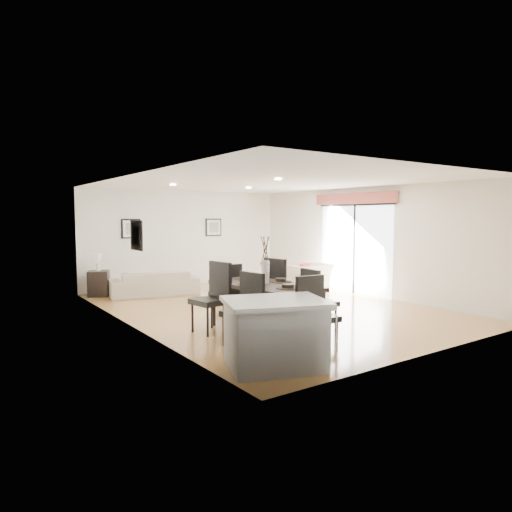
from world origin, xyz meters
TOP-DOWN VIEW (x-y plane):
  - ground at (0.00, 0.00)m, footprint 8.00×8.00m
  - wall_back at (0.00, 4.00)m, footprint 6.00×0.04m
  - wall_front at (0.00, -4.00)m, footprint 6.00×0.04m
  - wall_left at (-3.00, 0.00)m, footprint 0.04×8.00m
  - wall_right at (3.00, 0.00)m, footprint 0.04×8.00m
  - ceiling at (0.00, 0.00)m, footprint 6.00×8.00m
  - sofa at (-1.44, 2.83)m, footprint 2.26×1.26m
  - armchair at (1.94, 1.02)m, footprint 1.30×1.17m
  - courtyard_plant_a at (5.66, -0.60)m, footprint 0.71×0.62m
  - courtyard_plant_b at (5.75, 1.33)m, footprint 0.35×0.35m
  - dining_table at (-1.25, -1.63)m, footprint 1.15×2.07m
  - dining_chair_wnear at (-1.96, -2.11)m, footprint 0.58×0.58m
  - dining_chair_wfar at (-1.95, -1.11)m, footprint 0.62×0.62m
  - dining_chair_enear at (-0.54, -2.12)m, footprint 0.53×0.53m
  - dining_chair_efar at (-0.55, -1.14)m, footprint 0.60×0.60m
  - dining_chair_head at (-1.24, -2.87)m, footprint 0.53×0.53m
  - dining_chair_foot at (-1.24, -0.38)m, footprint 0.53×0.53m
  - vase at (-1.25, -1.63)m, footprint 1.05×1.61m
  - coffee_table at (-0.13, 0.99)m, footprint 1.00×0.60m
  - side_table at (-2.60, 3.56)m, footprint 0.63×0.63m
  - table_lamp at (-2.60, 3.56)m, footprint 0.22×0.22m
  - cushion at (1.83, 0.92)m, footprint 0.35×0.20m
  - kitchen_island at (-2.23, -3.21)m, footprint 1.55×1.37m
  - bar_stool at (-1.34, -3.21)m, footprint 0.33×0.33m
  - framed_print_back_left at (-1.60, 3.97)m, footprint 0.52×0.04m
  - framed_print_back_right at (0.90, 3.97)m, footprint 0.52×0.04m
  - framed_print_left_wall at (-2.97, -0.20)m, footprint 0.04×0.52m
  - sliding_door at (2.96, 0.30)m, footprint 0.12×2.70m
  - courtyard at (6.16, 0.87)m, footprint 6.00×6.00m

SIDE VIEW (x-z plane):
  - ground at x=0.00m, z-range 0.00..0.00m
  - coffee_table at x=-0.13m, z-range 0.00..0.40m
  - courtyard_plant_b at x=5.75m, z-range 0.00..0.62m
  - sofa at x=-1.44m, z-range 0.00..0.62m
  - side_table at x=-2.60m, z-range 0.00..0.63m
  - courtyard_plant_a at x=5.66m, z-range 0.00..0.74m
  - armchair at x=1.94m, z-range 0.00..0.76m
  - kitchen_island at x=-2.23m, z-range 0.01..0.91m
  - dining_chair_foot at x=-1.24m, z-range 0.06..1.12m
  - cushion at x=1.83m, z-range 0.43..0.77m
  - dining_chair_enear at x=-0.54m, z-range 0.06..1.15m
  - dining_chair_head at x=-1.24m, z-range 0.06..1.16m
  - bar_stool at x=-1.34m, z-range 0.26..0.98m
  - dining_chair_wnear at x=-1.96m, z-range 0.07..1.18m
  - dining_chair_wfar at x=-1.95m, z-range 0.07..1.27m
  - dining_chair_efar at x=-0.55m, z-range 0.07..1.27m
  - dining_table at x=-1.25m, z-range 0.33..1.17m
  - table_lamp at x=-2.60m, z-range 0.70..1.12m
  - courtyard at x=6.16m, z-range -0.08..1.92m
  - vase at x=-1.25m, z-range 0.76..1.58m
  - wall_back at x=0.00m, z-range 0.00..2.70m
  - wall_front at x=0.00m, z-range 0.00..2.70m
  - wall_left at x=-3.00m, z-range 0.00..2.70m
  - wall_right at x=3.00m, z-range 0.00..2.70m
  - framed_print_back_left at x=-1.60m, z-range 1.39..1.91m
  - framed_print_back_right at x=0.90m, z-range 1.39..1.91m
  - framed_print_left_wall at x=-2.97m, z-range 1.39..1.91m
  - sliding_door at x=2.96m, z-range 0.38..2.95m
  - ceiling at x=0.00m, z-range 2.69..2.71m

